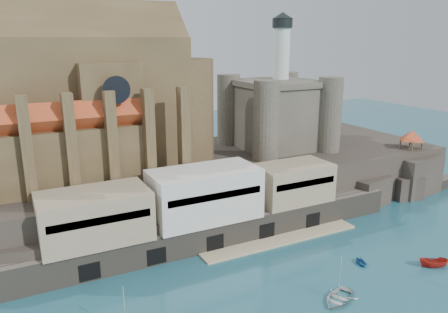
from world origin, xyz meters
TOP-DOWN VIEW (x-y plane):
  - ground at (0.00, 0.00)m, footprint 300.00×300.00m
  - promontory at (-0.19, 39.37)m, footprint 100.00×36.00m
  - quay at (-10.19, 23.07)m, footprint 70.00×12.00m
  - church at (-24.13, 41.85)m, footprint 47.00×25.93m
  - castle_keep at (16.08, 41.08)m, footprint 21.20×21.20m
  - rock_outcrop at (42.00, 25.84)m, footprint 14.50×10.50m
  - pavilion at (42.00, 26.00)m, footprint 6.40×6.40m
  - boat_5 at (17.50, -0.26)m, footprint 2.30×2.28m
  - boat_6 at (-1.48, -0.40)m, footprint 2.91×4.41m
  - boat_7 at (8.25, 5.49)m, footprint 2.88×2.23m

SIDE VIEW (x-z plane):
  - ground at x=0.00m, z-range 0.00..0.00m
  - boat_5 at x=17.50m, z-range -2.27..2.27m
  - boat_6 at x=-1.48m, z-range -3.00..3.00m
  - boat_7 at x=8.25m, z-range -1.47..1.47m
  - rock_outcrop at x=42.00m, z-range -0.33..8.37m
  - promontory at x=-0.19m, z-range -0.08..9.92m
  - quay at x=-10.19m, z-range -0.46..12.59m
  - pavilion at x=42.00m, z-range 10.03..15.43m
  - castle_keep at x=16.08m, z-range 3.66..32.96m
  - church at x=-24.13m, z-range 6.88..37.38m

